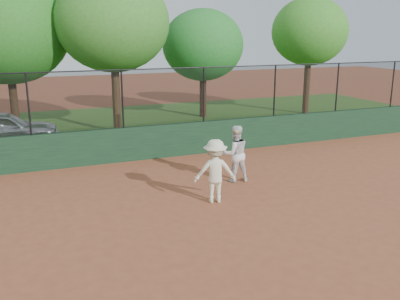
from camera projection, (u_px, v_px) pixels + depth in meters
name	position (u px, v px, depth m)	size (l,w,h in m)	color
ground	(204.00, 224.00, 10.51)	(80.00, 80.00, 0.00)	#994E31
back_wall	(138.00, 143.00, 15.73)	(26.00, 0.20, 1.20)	#1B3D23
grass_strip	(107.00, 128.00, 21.25)	(36.00, 12.00, 0.01)	#2A531A
parked_car	(2.00, 129.00, 17.49)	(1.69, 4.21, 1.43)	silver
player_second	(235.00, 154.00, 13.38)	(0.84, 0.65, 1.72)	silver
player_main	(215.00, 171.00, 11.72)	(1.24, 0.92, 1.95)	beige
fence_assembly	(136.00, 97.00, 15.30)	(26.00, 0.06, 2.00)	black
tree_1	(6.00, 29.00, 19.03)	(5.42, 4.93, 6.87)	#3E2715
tree_2	(113.00, 23.00, 19.02)	(4.90, 4.45, 6.93)	#4D331B
tree_3	(203.00, 45.00, 23.08)	(4.27, 3.88, 5.62)	#3B2413
tree_4	(310.00, 32.00, 23.88)	(4.19, 3.81, 6.26)	#482D19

